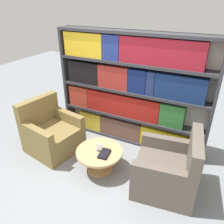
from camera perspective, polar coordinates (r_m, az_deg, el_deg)
ground_plane at (r=3.60m, az=-3.76°, el=-17.21°), size 14.00×14.00×0.00m
bookshelf at (r=4.00m, az=4.78°, el=5.59°), size 2.84×0.30×2.08m
armchair_left at (r=4.18m, az=-15.47°, el=-5.51°), size 0.97×0.96×0.95m
armchair_right at (r=3.37m, az=14.39°, el=-14.67°), size 0.95×0.94×0.95m
coffee_table at (r=3.59m, az=-3.28°, el=-11.44°), size 0.75×0.75×0.39m
table_sign at (r=3.49m, az=-3.35°, el=-9.34°), size 0.11×0.06×0.13m
stray_book at (r=3.43m, az=-2.03°, el=-10.83°), size 0.17×0.26×0.04m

